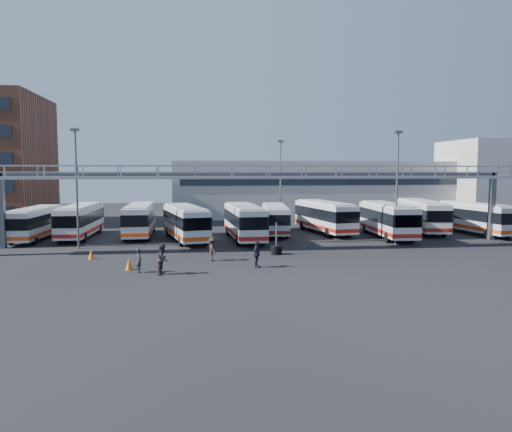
{
  "coord_description": "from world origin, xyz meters",
  "views": [
    {
      "loc": [
        -6.12,
        -35.91,
        6.64
      ],
      "look_at": [
        -0.9,
        6.0,
        2.82
      ],
      "focal_mm": 35.0,
      "sensor_mm": 36.0,
      "label": 1
    }
  ],
  "objects": [
    {
      "name": "bus_7",
      "position": [
        13.01,
        11.6,
        1.89
      ],
      "size": [
        3.21,
        11.38,
        3.42
      ],
      "rotation": [
        0.0,
        0.0,
        -0.05
      ],
      "color": "silver",
      "rests_on": "ground"
    },
    {
      "name": "building_right",
      "position": [
        38.0,
        32.0,
        5.5
      ],
      "size": [
        14.0,
        12.0,
        11.0
      ],
      "primitive_type": "cube",
      "color": "#B2B2AD",
      "rests_on": "ground"
    },
    {
      "name": "pedestrian_d",
      "position": [
        -1.86,
        -2.21,
        0.92
      ],
      "size": [
        0.84,
        1.17,
        1.84
      ],
      "primitive_type": "imported",
      "rotation": [
        0.0,
        0.0,
        1.16
      ],
      "color": "black",
      "rests_on": "ground"
    },
    {
      "name": "bus_4",
      "position": [
        -1.35,
        11.53,
        1.87
      ],
      "size": [
        3.19,
        11.25,
        3.38
      ],
      "rotation": [
        0.0,
        0.0,
        0.06
      ],
      "color": "silver",
      "rests_on": "ground"
    },
    {
      "name": "bus_0",
      "position": [
        -21.34,
        14.15,
        1.73
      ],
      "size": [
        2.78,
        10.38,
        3.13
      ],
      "rotation": [
        0.0,
        0.0,
        -0.04
      ],
      "color": "silver",
      "rests_on": "ground"
    },
    {
      "name": "ground",
      "position": [
        0.0,
        0.0,
        0.0
      ],
      "size": [
        140.0,
        140.0,
        0.0
      ],
      "primitive_type": "plane",
      "color": "black",
      "rests_on": "ground"
    },
    {
      "name": "bus_5",
      "position": [
        2.32,
        15.58,
        1.71
      ],
      "size": [
        3.35,
        10.33,
        3.08
      ],
      "rotation": [
        0.0,
        0.0,
        -0.1
      ],
      "color": "silver",
      "rests_on": "ground"
    },
    {
      "name": "pedestrian_c",
      "position": [
        -4.8,
        0.73,
        0.88
      ],
      "size": [
        0.93,
        1.27,
        1.76
      ],
      "primitive_type": "imported",
      "rotation": [
        0.0,
        0.0,
        1.83
      ],
      "color": "black",
      "rests_on": "ground"
    },
    {
      "name": "cone_left",
      "position": [
        -10.52,
        -1.99,
        0.39
      ],
      "size": [
        0.56,
        0.56,
        0.78
      ],
      "primitive_type": "cone",
      "rotation": [
        0.0,
        0.0,
        -0.16
      ],
      "color": "orange",
      "rests_on": "ground"
    },
    {
      "name": "bus_6",
      "position": [
        7.73,
        15.85,
        1.87
      ],
      "size": [
        4.24,
        11.41,
        3.39
      ],
      "rotation": [
        0.0,
        0.0,
        0.15
      ],
      "color": "silver",
      "rests_on": "ground"
    },
    {
      "name": "light_pole_back",
      "position": [
        4.0,
        22.0,
        5.73
      ],
      "size": [
        0.7,
        0.35,
        10.21
      ],
      "color": "#4C4F54",
      "rests_on": "ground"
    },
    {
      "name": "pedestrian_b",
      "position": [
        -8.15,
        -3.76,
        0.98
      ],
      "size": [
        0.97,
        1.12,
        1.97
      ],
      "primitive_type": "imported",
      "rotation": [
        0.0,
        0.0,
        1.31
      ],
      "color": "#2A222F",
      "rests_on": "ground"
    },
    {
      "name": "cone_right",
      "position": [
        -13.88,
        2.6,
        0.37
      ],
      "size": [
        0.47,
        0.47,
        0.74
      ],
      "primitive_type": "cone",
      "rotation": [
        0.0,
        0.0,
        -0.01
      ],
      "color": "orange",
      "rests_on": "ground"
    },
    {
      "name": "bus_1",
      "position": [
        -17.36,
        15.24,
        1.82
      ],
      "size": [
        2.7,
        10.88,
        3.29
      ],
      "rotation": [
        0.0,
        0.0,
        -0.02
      ],
      "color": "silver",
      "rests_on": "ground"
    },
    {
      "name": "gantry",
      "position": [
        0.0,
        5.87,
        5.51
      ],
      "size": [
        51.4,
        5.15,
        7.1
      ],
      "color": "gray",
      "rests_on": "ground"
    },
    {
      "name": "bus_8",
      "position": [
        18.45,
        15.46,
        1.91
      ],
      "size": [
        4.22,
        11.64,
        3.46
      ],
      "rotation": [
        0.0,
        0.0,
        -0.14
      ],
      "color": "silver",
      "rests_on": "ground"
    },
    {
      "name": "light_pole_mid",
      "position": [
        12.0,
        7.0,
        5.73
      ],
      "size": [
        0.7,
        0.35,
        10.21
      ],
      "color": "#4C4F54",
      "rests_on": "ground"
    },
    {
      "name": "pedestrian_a",
      "position": [
        -9.74,
        -2.97,
        0.8
      ],
      "size": [
        0.55,
        0.67,
        1.59
      ],
      "primitive_type": "imported",
      "rotation": [
        0.0,
        0.0,
        1.9
      ],
      "color": "black",
      "rests_on": "ground"
    },
    {
      "name": "tire_stack",
      "position": [
        0.36,
        2.95,
        0.43
      ],
      "size": [
        0.89,
        0.89,
        2.54
      ],
      "color": "black",
      "rests_on": "ground"
    },
    {
      "name": "bus_3",
      "position": [
        -6.96,
        11.81,
        1.84
      ],
      "size": [
        4.73,
        11.21,
        3.32
      ],
      "rotation": [
        0.0,
        0.0,
        0.21
      ],
      "color": "silver",
      "rests_on": "ground"
    },
    {
      "name": "bus_2",
      "position": [
        -11.59,
        15.45,
        1.82
      ],
      "size": [
        2.65,
        10.84,
        3.28
      ],
      "rotation": [
        0.0,
        0.0,
        0.01
      ],
      "color": "silver",
      "rests_on": "ground"
    },
    {
      "name": "bus_9",
      "position": [
        23.3,
        13.05,
        1.81
      ],
      "size": [
        3.7,
        11.01,
        3.28
      ],
      "rotation": [
        0.0,
        0.0,
        0.11
      ],
      "color": "silver",
      "rests_on": "ground"
    },
    {
      "name": "light_pole_left",
      "position": [
        -16.0,
        8.0,
        5.73
      ],
      "size": [
        0.7,
        0.35,
        10.21
      ],
      "color": "#4C4F54",
      "rests_on": "ground"
    },
    {
      "name": "warehouse",
      "position": [
        12.0,
        38.0,
        4.0
      ],
      "size": [
        42.0,
        14.0,
        8.0
      ],
      "primitive_type": "cube",
      "color": "#9E9E99",
      "rests_on": "ground"
    }
  ]
}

